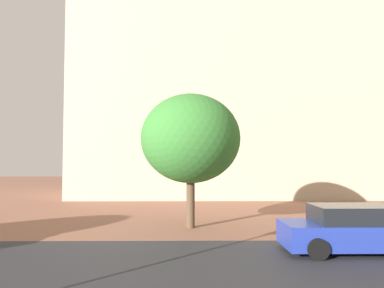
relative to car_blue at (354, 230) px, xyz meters
name	(u,v)px	position (x,y,z in m)	size (l,w,h in m)	color
ground_plane	(195,265)	(-5.11, -1.33, -0.71)	(120.00, 120.00, 0.00)	#93604C
street_asphalt_strip	(195,265)	(-5.11, -1.34, -0.71)	(120.00, 6.08, 0.00)	#2D2D33
landmark_building	(221,83)	(-2.28, 20.65, 9.28)	(24.40, 12.07, 31.07)	beige
car_blue	(354,230)	(0.00, 0.00, 0.00)	(4.53, 2.08, 1.48)	#23389E
tree_curb_far	(191,139)	(-5.19, 4.28, 3.18)	(4.37, 4.37, 5.87)	brown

